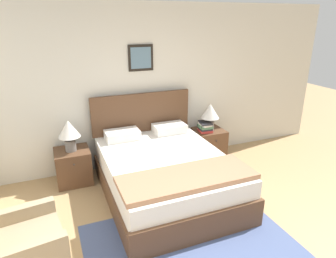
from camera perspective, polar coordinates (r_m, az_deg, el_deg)
name	(u,v)px	position (r m, az deg, el deg)	size (l,w,h in m)	color
wall_back	(138,88)	(4.90, -5.77, 7.85)	(7.20, 0.09, 2.60)	beige
area_rug_main	(190,243)	(3.57, 4.20, -20.87)	(2.25, 1.53, 0.01)	#47567F
bed	(165,173)	(4.22, -0.57, -8.37)	(1.64, 2.16, 1.23)	brown
armchair	(22,253)	(3.31, -26.07, -20.41)	(0.78, 0.80, 0.85)	#998466
nightstand_near_window	(73,166)	(4.76, -17.58, -6.76)	(0.50, 0.50, 0.52)	brown
nightstand_by_door	(209,143)	(5.38, 7.74, -2.75)	(0.50, 0.50, 0.52)	brown
table_lamp_near_window	(69,131)	(4.53, -18.37, -0.39)	(0.32, 0.32, 0.47)	slate
table_lamp_by_door	(210,113)	(5.17, 8.01, 3.01)	(0.32, 0.32, 0.47)	slate
book_thick_bottom	(205,130)	(5.18, 7.06, -0.28)	(0.24, 0.25, 0.04)	#B7332D
book_hardcover_middle	(205,128)	(5.17, 7.08, 0.10)	(0.22, 0.23, 0.03)	#232328
book_novel_upper	(205,127)	(5.16, 7.09, 0.46)	(0.23, 0.23, 0.04)	#4C7551
book_slim_near_top	(205,124)	(5.15, 7.11, 0.87)	(0.16, 0.22, 0.04)	silver
book_paperback_top	(205,123)	(5.14, 7.13, 1.19)	(0.22, 0.27, 0.02)	#232328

